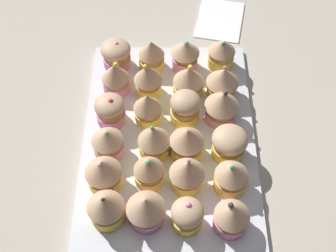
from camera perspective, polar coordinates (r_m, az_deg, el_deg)
The scene contains 27 objects.
ground_plane at distance 86.22cm, azimuth 0.00°, elevation -2.15°, with size 180.00×180.00×3.00cm, color #B2A899.
baking_tray at distance 84.45cm, azimuth 0.00°, elevation -1.39°, with size 47.40×33.23×1.20cm.
cupcake_0 at distance 93.77cm, azimuth -6.98°, elevation 9.44°, with size 6.40×6.40×6.50cm.
cupcake_1 at distance 88.56cm, azimuth -7.09°, elevation 6.40°, with size 5.67×5.67×7.85cm.
cupcake_2 at distance 84.11cm, azimuth -7.78°, elevation 2.09°, with size 5.89×5.89×6.71cm.
cupcake_3 at distance 79.94cm, azimuth -8.12°, elevation -2.04°, with size 5.94×5.94×6.84cm.
cupcake_4 at distance 76.09cm, azimuth -8.69°, elevation -6.08°, with size 6.54×6.54×7.78cm.
cupcake_5 at distance 73.03cm, azimuth -8.37°, elevation -10.60°, with size 6.34×6.34×7.79cm.
cupcake_6 at distance 92.43cm, azimuth -2.33°, elevation 9.47°, with size 5.55×5.55×7.37cm.
cupcake_7 at distance 87.20cm, azimuth -2.78°, elevation 6.25°, with size 5.76×5.76×8.31cm.
cupcake_8 at distance 83.19cm, azimuth -2.84°, elevation 2.49°, with size 5.54×5.54×7.36cm.
cupcake_9 at distance 78.55cm, azimuth -1.99°, elevation -1.89°, with size 6.07×6.07×8.04cm.
cupcake_10 at distance 75.66cm, azimuth -2.69°, elevation -5.89°, with size 5.37×5.37×7.74cm.
cupcake_11 at distance 72.28cm, azimuth -3.07°, elevation -10.89°, with size 6.67×6.67×7.45cm.
cupcake_12 at distance 92.36cm, azimuth 2.18°, elevation 9.49°, with size 6.07×6.07×7.51cm.
cupcake_13 at distance 87.29cm, azimuth 2.60°, elevation 6.00°, with size 6.24×6.24×7.97cm.
cupcake_14 at distance 83.42cm, azimuth 2.17°, elevation 2.47°, with size 5.96×5.96×6.99cm.
cupcake_15 at distance 78.63cm, azimuth 2.40°, elevation -2.07°, with size 6.34×6.34×7.47cm.
cupcake_16 at distance 75.18cm, azimuth 2.41°, elevation -6.23°, with size 6.30×6.30×7.77cm.
cupcake_17 at distance 72.75cm, azimuth 2.42°, elevation -11.74°, with size 5.51×5.51×6.32cm.
cupcake_18 at distance 93.42cm, azimuth 6.99°, elevation 9.59°, with size 5.76×5.76×7.46cm.
cupcake_19 at distance 87.67cm, azimuth 7.14°, elevation 5.89°, with size 6.63×6.63×7.73cm.
cupcake_20 at distance 83.73cm, azimuth 7.02°, elevation 2.70°, with size 6.70×6.70×7.90cm.
cupcake_21 at distance 79.69cm, azimuth 7.97°, elevation -2.29°, with size 6.64×6.64×6.40cm.
cupcake_22 at distance 76.08cm, azimuth 8.26°, elevation -6.57°, with size 5.99×5.99×7.28cm.
cupcake_23 at distance 72.81cm, azimuth 8.30°, elevation -11.69°, with size 6.00×6.00×7.37cm.
napkin at distance 107.94cm, azimuth 6.79°, elevation 13.85°, with size 14.24×10.58×0.60cm, color white.
Camera 1 is at (46.32, 0.18, 71.22)cm, focal length 46.03 mm.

